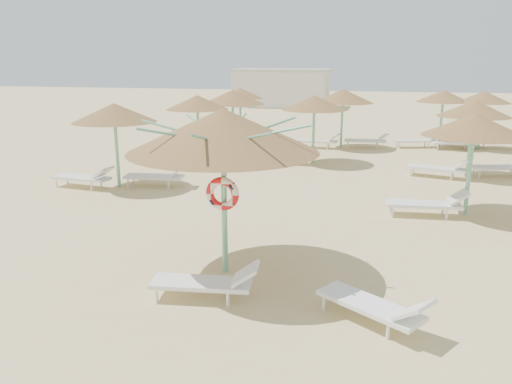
# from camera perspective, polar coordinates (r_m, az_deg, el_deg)

# --- Properties ---
(ground) EXTENTS (120.00, 120.00, 0.00)m
(ground) POSITION_cam_1_polar(r_m,az_deg,el_deg) (9.95, -1.36, -8.74)
(ground) COLOR #D4BD81
(ground) RESTS_ON ground
(main_palapa) EXTENTS (3.51, 3.51, 3.15)m
(main_palapa) POSITION_cam_1_polar(r_m,az_deg,el_deg) (9.08, -3.79, 6.98)
(main_palapa) COLOR #6BBA99
(main_palapa) RESTS_ON ground
(lounger_main_a) EXTENTS (1.90, 0.78, 0.67)m
(lounger_main_a) POSITION_cam_1_polar(r_m,az_deg,el_deg) (8.67, -5.46, -10.18)
(lounger_main_a) COLOR white
(lounger_main_a) RESTS_ON ground
(lounger_main_b) EXTENTS (1.83, 1.47, 0.67)m
(lounger_main_b) POSITION_cam_1_polar(r_m,az_deg,el_deg) (8.08, 13.56, -12.54)
(lounger_main_b) COLOR white
(lounger_main_b) RESTS_ON ground
(palapa_field) EXTENTS (19.63, 13.72, 2.72)m
(palapa_field) POSITION_cam_1_polar(r_m,az_deg,el_deg) (19.63, 11.67, 9.59)
(palapa_field) COLOR #6BBA99
(palapa_field) RESTS_ON ground
(service_hut) EXTENTS (8.40, 4.40, 3.25)m
(service_hut) POSITION_cam_1_polar(r_m,az_deg,el_deg) (44.66, 2.94, 11.80)
(service_hut) COLOR silver
(service_hut) RESTS_ON ground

